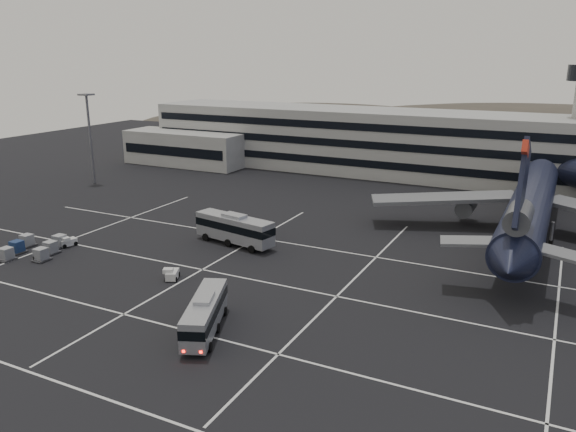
# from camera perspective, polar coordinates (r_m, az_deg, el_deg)

# --- Properties ---
(ground) EXTENTS (260.00, 260.00, 0.00)m
(ground) POSITION_cam_1_polar(r_m,az_deg,el_deg) (64.83, -6.37, -7.47)
(ground) COLOR black
(ground) RESTS_ON ground
(lane_markings) EXTENTS (90.00, 55.62, 0.01)m
(lane_markings) POSITION_cam_1_polar(r_m,az_deg,el_deg) (64.91, -5.31, -7.40)
(lane_markings) COLOR silver
(lane_markings) RESTS_ON ground
(terminal) EXTENTS (125.00, 26.00, 24.00)m
(terminal) POSITION_cam_1_polar(r_m,az_deg,el_deg) (127.34, 10.08, 7.30)
(terminal) COLOR gray
(terminal) RESTS_ON ground
(hills) EXTENTS (352.00, 180.00, 44.00)m
(hills) POSITION_cam_1_polar(r_m,az_deg,el_deg) (223.33, 22.50, 5.08)
(hills) COLOR #38332B
(hills) RESTS_ON ground
(lightpole_left) EXTENTS (2.40, 2.40, 18.28)m
(lightpole_left) POSITION_cam_1_polar(r_m,az_deg,el_deg) (122.75, -19.55, 8.62)
(lightpole_left) COLOR slate
(lightpole_left) RESTS_ON ground
(trijet_main) EXTENTS (47.46, 57.45, 18.08)m
(trijet_main) POSITION_cam_1_polar(r_m,az_deg,el_deg) (86.28, 23.39, 0.95)
(trijet_main) COLOR black
(trijet_main) RESTS_ON ground
(bus_near) EXTENTS (6.30, 10.77, 3.75)m
(bus_near) POSITION_cam_1_polar(r_m,az_deg,el_deg) (54.99, -8.44, -9.68)
(bus_near) COLOR gray
(bus_near) RESTS_ON ground
(bus_far) EXTENTS (12.81, 5.13, 4.41)m
(bus_far) POSITION_cam_1_polar(r_m,az_deg,el_deg) (79.06, -5.45, -1.20)
(bus_far) COLOR gray
(bus_far) RESTS_ON ground
(tug_a) EXTENTS (1.95, 2.52, 1.43)m
(tug_a) POSITION_cam_1_polar(r_m,az_deg,el_deg) (84.30, -21.50, -2.45)
(tug_a) COLOR beige
(tug_a) RESTS_ON ground
(tug_b) EXTENTS (2.19, 2.59, 1.44)m
(tug_b) POSITION_cam_1_polar(r_m,az_deg,el_deg) (68.53, -11.68, -5.81)
(tug_b) COLOR beige
(tug_b) RESTS_ON ground
(uld_cluster) EXTENTS (8.92, 9.52, 1.71)m
(uld_cluster) POSITION_cam_1_polar(r_m,az_deg,el_deg) (82.97, -24.41, -2.92)
(uld_cluster) COLOR #2D2D30
(uld_cluster) RESTS_ON ground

